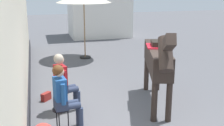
{
  "coord_description": "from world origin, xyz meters",
  "views": [
    {
      "loc": [
        -2.15,
        -5.34,
        2.91
      ],
      "look_at": [
        -0.4,
        1.2,
        1.05
      ],
      "focal_mm": 47.05,
      "sensor_mm": 36.0,
      "label": 1
    }
  ],
  "objects": [
    {
      "name": "seated_visitor_far",
      "position": [
        -1.59,
        1.07,
        0.78
      ],
      "size": [
        0.61,
        0.48,
        1.39
      ],
      "color": "gold",
      "rests_on": "ground_plane"
    },
    {
      "name": "pub_facade_wall",
      "position": [
        -2.55,
        1.5,
        1.54
      ],
      "size": [
        0.34,
        14.0,
        3.4
      ],
      "color": "beige",
      "rests_on": "ground_plane"
    },
    {
      "name": "distant_cottage",
      "position": [
        1.4,
        10.71,
        1.8
      ],
      "size": [
        3.4,
        2.6,
        3.5
      ],
      "color": "silver",
      "rests_on": "ground_plane"
    },
    {
      "name": "seated_visitor_near",
      "position": [
        -1.68,
        0.16,
        0.78
      ],
      "size": [
        0.61,
        0.49,
        1.39
      ],
      "color": "black",
      "rests_on": "ground_plane"
    },
    {
      "name": "ground_plane",
      "position": [
        0.0,
        3.0,
        0.0
      ],
      "size": [
        40.0,
        40.0,
        0.0
      ],
      "primitive_type": "plane",
      "color": "#56565B"
    },
    {
      "name": "saddled_horse_center",
      "position": [
        0.62,
        0.82,
        1.16
      ],
      "size": [
        1.12,
        2.91,
        2.06
      ],
      "color": "#2D231E",
      "rests_on": "ground_plane"
    },
    {
      "name": "satchel_bag",
      "position": [
        -1.97,
        1.85,
        0.1
      ],
      "size": [
        0.28,
        0.29,
        0.2
      ],
      "primitive_type": "cube",
      "rotation": [
        0.0,
        0.0,
        0.83
      ],
      "color": "maroon",
      "rests_on": "ground_plane"
    }
  ]
}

